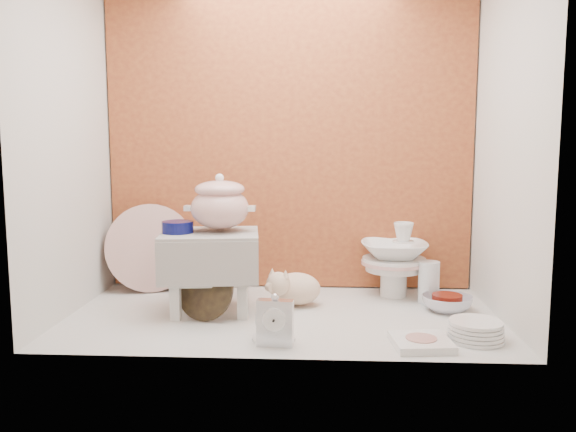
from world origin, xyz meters
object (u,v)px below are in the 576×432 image
porcelain_tower (394,259)px  gold_rim_teacup (274,323)px  step_stool (211,272)px  dinner_plate_stack (476,330)px  mantel_clock (275,320)px  plush_pig (297,288)px  crystal_bowl (447,303)px  floral_platter (151,248)px  soup_tureen (220,202)px  blue_white_vase (205,267)px

porcelain_tower → gold_rim_teacup: bearing=-128.9°
step_stool → gold_rim_teacup: 0.47m
dinner_plate_stack → porcelain_tower: (-0.22, 0.61, 0.14)m
mantel_clock → gold_rim_teacup: (-0.01, 0.07, -0.03)m
plush_pig → crystal_bowl: 0.66m
plush_pig → crystal_bowl: plush_pig is taller
dinner_plate_stack → crystal_bowl: (-0.02, 0.37, -0.00)m
floral_platter → plush_pig: (0.73, -0.23, -0.13)m
step_stool → mantel_clock: step_stool is taller
porcelain_tower → soup_tureen: bearing=-160.4°
plush_pig → blue_white_vase: bearing=137.3°
step_stool → plush_pig: (0.36, 0.11, -0.09)m
soup_tureen → step_stool: bearing=-147.9°
soup_tureen → dinner_plate_stack: (1.00, -0.33, -0.43)m
soup_tureen → dinner_plate_stack: 1.14m
step_stool → blue_white_vase: step_stool is taller
floral_platter → mantel_clock: 1.01m
gold_rim_teacup → porcelain_tower: 0.83m
crystal_bowl → porcelain_tower: size_ratio=0.60×
soup_tureen → dinner_plate_stack: bearing=-18.4°
step_stool → porcelain_tower: bearing=13.4°
dinner_plate_stack → gold_rim_teacup: bearing=-177.3°
step_stool → soup_tureen: size_ratio=1.41×
floral_platter → plush_pig: floral_platter is taller
porcelain_tower → floral_platter: bearing=177.9°
porcelain_tower → mantel_clock: bearing=-125.6°
soup_tureen → plush_pig: size_ratio=1.07×
soup_tureen → blue_white_vase: size_ratio=1.17×
soup_tureen → gold_rim_teacup: bearing=-55.1°
plush_pig → dinner_plate_stack: bearing=-48.2°
porcelain_tower → crystal_bowl: bearing=-49.5°
floral_platter → gold_rim_teacup: 0.96m
soup_tureen → crystal_bowl: (0.98, 0.04, -0.44)m
plush_pig → porcelain_tower: 0.50m
plush_pig → porcelain_tower: size_ratio=0.76×
step_stool → plush_pig: step_stool is taller
soup_tureen → mantel_clock: 0.63m
crystal_bowl → blue_white_vase: bearing=166.3°
blue_white_vase → mantel_clock: blue_white_vase is taller
plush_pig → gold_rim_teacup: plush_pig is taller
blue_white_vase → crystal_bowl: (1.11, -0.27, -0.09)m
floral_platter → mantel_clock: (0.67, -0.75, -0.12)m
step_stool → blue_white_vase: (-0.09, 0.34, -0.05)m
soup_tureen → floral_platter: size_ratio=0.66×
floral_platter → plush_pig: 0.77m
step_stool → dinner_plate_stack: (1.04, -0.31, -0.14)m
soup_tureen → floral_platter: 0.57m
plush_pig → porcelain_tower: porcelain_tower is taller
gold_rim_teacup → crystal_bowl: bearing=29.5°
floral_platter → porcelain_tower: 1.18m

